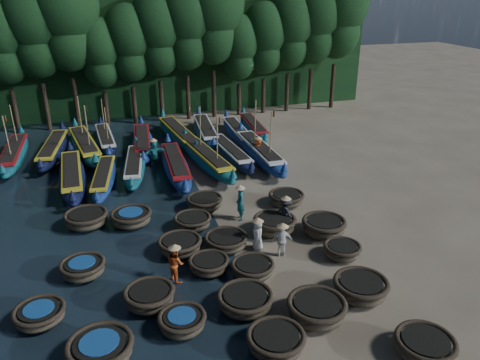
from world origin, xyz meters
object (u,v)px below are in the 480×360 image
object	(u,v)px
long_boat_13	(143,142)
long_boat_8	(260,152)
coracle_7	(245,300)
coracle_3	(276,341)
coracle_15	(83,268)
coracle_5	(100,349)
coracle_8	(317,309)
fisherman_1	(240,202)
long_boat_16	(238,132)
fisherman_5	(154,153)
long_boat_7	(230,153)
fisherman_6	(258,149)
long_boat_2	(72,176)
coracle_24	(286,198)
long_boat_6	(207,159)
long_boat_11	(85,146)
coracle_23	(205,202)
coracle_16	(180,245)
long_boat_14	(178,134)
long_boat_15	(206,131)
coracle_22	(193,222)
coracle_9	(361,288)
coracle_19	(324,226)
coracle_14	(342,250)
fisherman_4	(282,239)
coracle_4	(425,346)
long_boat_17	(253,127)
long_boat_3	(104,177)
coracle_17	(226,241)
long_boat_10	(53,149)
fisherman_3	(285,212)
coracle_21	(131,217)
coracle_6	(182,322)
coracle_12	(209,264)
long_boat_4	(135,166)
coracle_13	(253,268)
long_boat_12	(105,139)
long_boat_5	(176,166)

from	to	relation	value
long_boat_13	long_boat_8	bearing A→B (deg)	-26.88
coracle_7	coracle_3	bearing A→B (deg)	-81.84
coracle_15	coracle_5	bearing A→B (deg)	-83.62
coracle_8	fisherman_1	size ratio (longest dim) A/B	1.17
long_boat_16	fisherman_5	bearing A→B (deg)	-148.30
long_boat_7	fisherman_6	world-z (taller)	fisherman_6
long_boat_2	coracle_3	bearing A→B (deg)	-69.90
fisherman_6	coracle_24	bearing A→B (deg)	-161.69
long_boat_6	long_boat_11	size ratio (longest dim) A/B	0.98
coracle_23	coracle_16	bearing A→B (deg)	-117.41
coracle_5	long_boat_7	bearing A→B (deg)	61.34
long_boat_14	long_boat_15	distance (m)	2.18
coracle_22	coracle_23	bearing A→B (deg)	61.04
coracle_9	coracle_19	bearing A→B (deg)	80.44
coracle_23	long_boat_13	world-z (taller)	long_boat_13
coracle_9	coracle_23	world-z (taller)	coracle_9
coracle_14	fisherman_4	xyz separation A→B (m)	(-2.48, 0.92, 0.47)
coracle_5	coracle_4	bearing A→B (deg)	-15.85
coracle_22	long_boat_17	bearing A→B (deg)	60.79
long_boat_3	coracle_8	bearing A→B (deg)	-57.36
long_boat_11	long_boat_17	bearing A→B (deg)	-4.03
coracle_9	fisherman_5	distance (m)	17.15
coracle_17	long_boat_10	distance (m)	17.07
coracle_24	fisherman_3	xyz separation A→B (m)	(-1.05, -2.42, 0.49)
coracle_9	coracle_21	bearing A→B (deg)	133.19
coracle_6	coracle_9	size ratio (longest dim) A/B	0.66
long_boat_13	long_boat_16	world-z (taller)	long_boat_13
long_boat_2	long_boat_10	distance (m)	5.55
coracle_12	coracle_22	xyz separation A→B (m)	(0.10, 3.85, 0.02)
long_boat_3	long_boat_16	bearing A→B (deg)	38.50
coracle_4	long_boat_11	bearing A→B (deg)	114.37
long_boat_4	coracle_13	bearing A→B (deg)	-66.66
coracle_6	fisherman_4	world-z (taller)	fisherman_4
fisherman_4	coracle_4	bearing A→B (deg)	120.04
coracle_16	long_boat_13	xyz separation A→B (m)	(-0.08, 14.44, 0.15)
long_boat_12	long_boat_11	bearing A→B (deg)	-140.13
coracle_7	long_boat_12	distance (m)	21.10
coracle_21	long_boat_5	size ratio (longest dim) A/B	0.24
coracle_3	fisherman_6	size ratio (longest dim) A/B	1.20
coracle_21	long_boat_14	xyz separation A→B (m)	(4.52, 12.33, 0.16)
coracle_13	long_boat_2	size ratio (longest dim) A/B	0.24
coracle_16	coracle_9	bearing A→B (deg)	-40.43
coracle_5	fisherman_3	xyz separation A→B (m)	(8.91, 6.35, 0.44)
coracle_17	long_boat_12	xyz separation A→B (m)	(-4.68, 16.34, 0.13)
coracle_7	fisherman_1	size ratio (longest dim) A/B	1.06
long_boat_6	long_boat_12	world-z (taller)	long_boat_6
coracle_19	long_boat_5	distance (m)	11.08
long_boat_5	long_boat_3	bearing A→B (deg)	-172.24
coracle_23	fisherman_4	world-z (taller)	fisherman_4
fisherman_5	coracle_23	bearing A→B (deg)	-93.35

